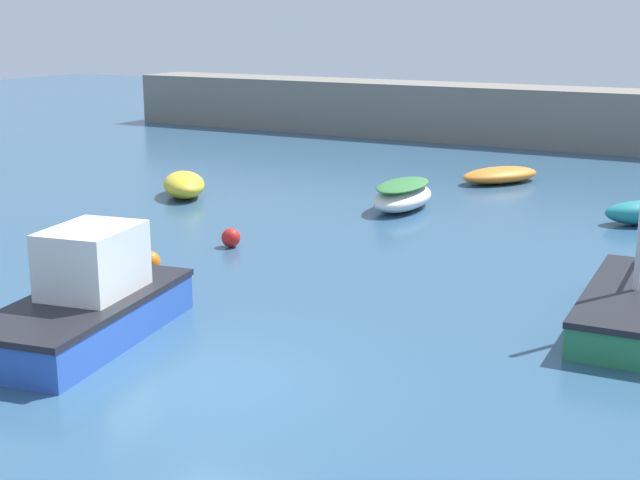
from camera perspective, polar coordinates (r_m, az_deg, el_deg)
ground_plane at (r=15.00m, az=-6.88°, el=-9.36°), size 120.00×120.00×0.20m
harbor_breakwater at (r=42.37m, az=17.74°, el=7.33°), size 50.19×3.36×2.66m
rowboat_blue_near at (r=32.92m, az=11.45°, el=4.10°), size 2.97×3.51×0.56m
open_tender_yellow at (r=30.05m, az=-8.71°, el=3.53°), size 2.74×2.91×0.82m
rowboat_with_red_cover at (r=27.88m, az=5.31°, el=2.88°), size 1.65×3.31×0.89m
sailboat_twin_hulled at (r=18.37m, az=19.46°, el=-4.01°), size 2.03×5.13×4.61m
cabin_cruiser_white at (r=17.13m, az=-14.65°, el=-3.79°), size 2.88×5.08×2.07m
mooring_buoy_red at (r=23.32m, az=-5.72°, el=0.15°), size 0.50×0.50×0.50m
mooring_buoy_orange at (r=21.29m, az=-10.84°, el=-1.38°), size 0.51×0.51×0.51m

